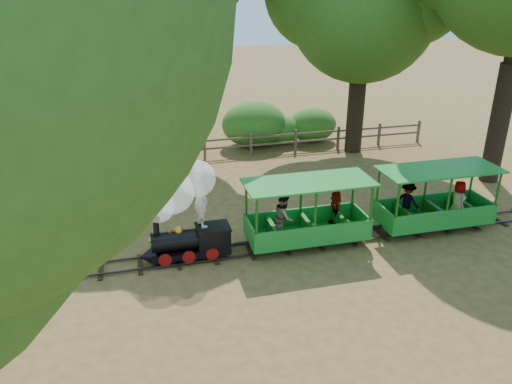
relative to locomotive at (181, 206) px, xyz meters
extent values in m
plane|color=olive|center=(2.82, -0.08, -1.58)|extent=(90.00, 90.00, 0.00)
cube|color=#3F3D3A|center=(2.82, -0.38, -1.51)|extent=(22.00, 0.05, 0.05)
cube|color=#3F3D3A|center=(2.82, 0.22, -1.51)|extent=(22.00, 0.05, 0.05)
cube|color=#382314|center=(2.82, -0.08, -1.56)|extent=(0.12, 1.00, 0.05)
cube|color=#382314|center=(-2.18, -0.08, -1.56)|extent=(0.12, 1.00, 0.05)
cube|color=#382314|center=(7.82, -0.08, -1.56)|extent=(0.12, 1.00, 0.05)
cube|color=black|center=(0.18, -0.08, -1.31)|extent=(2.10, 0.67, 0.17)
cylinder|color=black|center=(-0.16, -0.08, -0.96)|extent=(1.33, 0.53, 0.53)
cylinder|color=black|center=(-0.68, -0.08, -0.48)|extent=(0.15, 0.15, 0.42)
sphere|color=gold|center=(-0.11, -0.08, -0.67)|extent=(0.25, 0.25, 0.25)
cylinder|color=gold|center=(-0.35, -0.08, -0.65)|extent=(0.10, 0.10, 0.10)
cube|color=black|center=(0.80, -0.08, -0.96)|extent=(0.86, 0.67, 0.52)
cube|color=black|center=(0.80, -0.08, -0.68)|extent=(0.91, 0.72, 0.04)
cone|color=black|center=(-0.97, -0.08, -1.33)|extent=(0.43, 0.61, 0.61)
cylinder|color=gold|center=(-0.85, -0.08, -0.86)|extent=(0.10, 0.13, 0.13)
cylinder|color=maroon|center=(-0.54, -0.42, -1.31)|extent=(0.34, 0.06, 0.34)
cylinder|color=maroon|center=(-0.54, 0.26, -1.31)|extent=(0.34, 0.06, 0.34)
cylinder|color=maroon|center=(0.08, -0.42, -1.31)|extent=(0.34, 0.06, 0.34)
cylinder|color=maroon|center=(0.08, 0.26, -1.31)|extent=(0.34, 0.06, 0.34)
cylinder|color=maroon|center=(0.70, -0.42, -1.31)|extent=(0.34, 0.06, 0.34)
cylinder|color=maroon|center=(0.70, 0.26, -1.31)|extent=(0.34, 0.06, 0.34)
sphere|color=white|center=(-0.58, -0.03, 0.06)|extent=(0.86, 0.86, 0.86)
sphere|color=white|center=(-0.20, 0.02, 0.39)|extent=(1.14, 1.14, 1.14)
sphere|color=white|center=(0.46, 0.07, 0.68)|extent=(0.95, 0.95, 0.95)
imported|color=silver|center=(0.53, 0.05, 0.14)|extent=(0.52, 0.66, 1.60)
cube|color=green|center=(3.47, -0.08, -1.26)|extent=(3.39, 1.30, 0.10)
cube|color=#196016|center=(3.47, -0.08, -1.38)|extent=(3.05, 0.50, 0.14)
cube|color=green|center=(3.47, -0.69, -0.96)|extent=(3.39, 0.06, 0.50)
cube|color=green|center=(3.47, 0.53, -0.96)|extent=(3.39, 0.06, 0.50)
cube|color=green|center=(3.47, -0.08, 0.33)|extent=(3.54, 1.45, 0.05)
cylinder|color=#196016|center=(1.86, -0.67, -0.47)|extent=(0.07, 0.07, 1.60)
cylinder|color=#196016|center=(1.86, 0.51, -0.47)|extent=(0.07, 0.07, 1.60)
cylinder|color=#196016|center=(5.09, -0.67, -0.47)|extent=(0.07, 0.07, 1.60)
cylinder|color=#196016|center=(5.09, 0.51, -0.47)|extent=(0.07, 0.07, 1.60)
cube|color=#196016|center=(2.46, -0.08, -1.01)|extent=(0.12, 1.10, 0.40)
cube|color=#196016|center=(3.47, -0.08, -1.01)|extent=(0.12, 1.10, 0.40)
cube|color=#196016|center=(4.49, -0.08, -1.01)|extent=(0.12, 1.10, 0.40)
cylinder|color=black|center=(2.39, -0.42, -1.34)|extent=(0.28, 0.06, 0.28)
cylinder|color=black|center=(2.39, 0.26, -1.34)|extent=(0.28, 0.06, 0.28)
cylinder|color=black|center=(4.56, -0.42, -1.34)|extent=(0.28, 0.06, 0.28)
cylinder|color=black|center=(4.56, 0.26, -1.34)|extent=(0.28, 0.06, 0.28)
imported|color=gray|center=(2.74, -0.22, -0.55)|extent=(0.69, 0.78, 1.33)
imported|color=gray|center=(4.44, 0.25, -0.56)|extent=(0.37, 0.78, 1.30)
cube|color=green|center=(7.51, -0.08, -1.26)|extent=(3.39, 1.30, 0.10)
cube|color=#196016|center=(7.51, -0.08, -1.38)|extent=(3.05, 0.50, 0.14)
cube|color=green|center=(7.51, -0.69, -0.96)|extent=(3.39, 0.06, 0.50)
cube|color=green|center=(7.51, 0.53, -0.96)|extent=(3.39, 0.06, 0.50)
cube|color=green|center=(7.51, -0.08, 0.33)|extent=(3.54, 1.45, 0.05)
cylinder|color=#196016|center=(5.89, -0.67, -0.47)|extent=(0.07, 0.07, 1.60)
cylinder|color=#196016|center=(5.89, 0.51, -0.47)|extent=(0.07, 0.07, 1.60)
cylinder|color=#196016|center=(9.12, -0.67, -0.47)|extent=(0.07, 0.07, 1.60)
cylinder|color=#196016|center=(9.12, 0.51, -0.47)|extent=(0.07, 0.07, 1.60)
cube|color=#196016|center=(6.49, -0.08, -1.01)|extent=(0.12, 1.10, 0.40)
cube|color=#196016|center=(7.51, -0.08, -1.01)|extent=(0.12, 1.10, 0.40)
cube|color=#196016|center=(8.52, -0.08, -1.01)|extent=(0.12, 1.10, 0.40)
cylinder|color=black|center=(6.42, -0.42, -1.34)|extent=(0.28, 0.06, 0.28)
cylinder|color=black|center=(6.42, 0.26, -1.34)|extent=(0.28, 0.06, 0.28)
cylinder|color=black|center=(8.59, -0.42, -1.34)|extent=(0.28, 0.06, 0.28)
cylinder|color=black|center=(8.59, 0.26, -1.34)|extent=(0.28, 0.06, 0.28)
imported|color=gray|center=(6.64, 0.03, -0.62)|extent=(0.78, 0.88, 1.18)
imported|color=gray|center=(8.02, -0.41, -0.59)|extent=(0.49, 0.66, 1.25)
cylinder|color=#2D2116|center=(0.82, 9.42, 0.74)|extent=(0.66, 0.66, 4.64)
cylinder|color=#2D2116|center=(0.82, 9.42, 4.38)|extent=(0.50, 0.50, 2.65)
cylinder|color=#2D2116|center=(8.32, 7.42, 0.04)|extent=(0.72, 0.72, 3.24)
cylinder|color=#2D2116|center=(8.32, 7.42, 2.58)|extent=(0.54, 0.54, 1.85)
sphere|color=#2E581B|center=(8.32, 7.42, 4.41)|extent=(5.99, 5.99, 5.99)
cylinder|color=#2D2116|center=(11.82, 2.92, 0.58)|extent=(0.68, 0.68, 4.33)
cube|color=brown|center=(-4.18, 7.92, -1.08)|extent=(0.10, 0.10, 1.00)
cube|color=brown|center=(-2.18, 7.92, -1.08)|extent=(0.10, 0.10, 1.00)
cube|color=brown|center=(-0.18, 7.92, -1.08)|extent=(0.10, 0.10, 1.00)
cube|color=brown|center=(1.82, 7.92, -1.08)|extent=(0.10, 0.10, 1.00)
cube|color=brown|center=(3.82, 7.92, -1.08)|extent=(0.10, 0.10, 1.00)
cube|color=brown|center=(5.82, 7.92, -1.08)|extent=(0.10, 0.10, 1.00)
cube|color=brown|center=(7.82, 7.92, -1.08)|extent=(0.10, 0.10, 1.00)
cube|color=brown|center=(9.82, 7.92, -1.08)|extent=(0.10, 0.10, 1.00)
cube|color=brown|center=(11.82, 7.92, -1.08)|extent=(0.10, 0.10, 1.00)
cube|color=brown|center=(2.82, 7.92, -0.78)|extent=(18.00, 0.06, 0.08)
cube|color=brown|center=(2.82, 7.92, -1.13)|extent=(18.00, 0.06, 0.08)
ellipsoid|color=#2D6B1E|center=(-6.18, 9.22, -0.83)|extent=(2.18, 1.68, 1.51)
ellipsoid|color=#2D6B1E|center=(4.28, 9.22, -0.57)|extent=(2.92, 2.24, 2.02)
ellipsoid|color=#2D6B1E|center=(5.61, 9.22, -0.94)|extent=(1.85, 1.42, 1.28)
ellipsoid|color=#2D6B1E|center=(7.07, 9.22, -0.80)|extent=(2.25, 1.73, 1.56)
camera|label=1|loc=(-1.02, -11.86, 5.41)|focal=35.00mm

